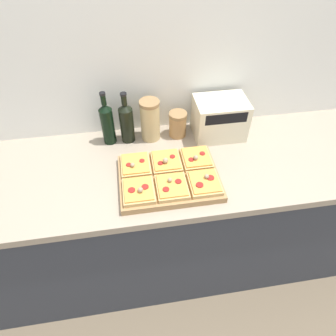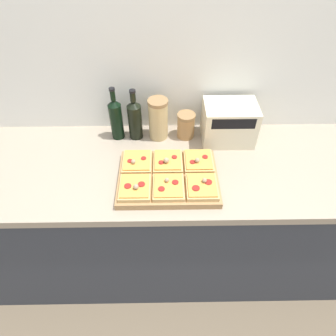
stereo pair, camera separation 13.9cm
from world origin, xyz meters
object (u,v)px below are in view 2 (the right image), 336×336
wine_bottle (135,119)px  toaster_oven (229,123)px  cutting_board (168,178)px  grain_jar_tall (158,119)px  olive_oil_bottle (116,118)px  grain_jar_short (186,125)px

wine_bottle → toaster_oven: bearing=-3.2°
cutting_board → grain_jar_tall: grain_jar_tall is taller
cutting_board → olive_oil_bottle: olive_oil_bottle is taller
wine_bottle → grain_jar_short: 0.27m
olive_oil_bottle → toaster_oven: size_ratio=1.01×
cutting_board → wine_bottle: size_ratio=1.62×
wine_bottle → grain_jar_tall: (0.12, 0.00, -0.00)m
grain_jar_tall → toaster_oven: (0.37, -0.03, -0.01)m
cutting_board → wine_bottle: 0.39m
cutting_board → toaster_oven: (0.32, 0.31, 0.09)m
grain_jar_short → grain_jar_tall: bearing=180.0°
wine_bottle → grain_jar_tall: size_ratio=1.25×
grain_jar_tall → grain_jar_short: size_ratio=1.61×
olive_oil_bottle → grain_jar_tall: 0.22m
olive_oil_bottle → wine_bottle: 0.10m
cutting_board → toaster_oven: size_ratio=1.57×
grain_jar_tall → grain_jar_short: (0.15, -0.00, -0.04)m
olive_oil_bottle → toaster_oven: olive_oil_bottle is taller
grain_jar_tall → grain_jar_short: grain_jar_tall is taller
cutting_board → grain_jar_short: bearing=73.2°
grain_jar_tall → cutting_board: bearing=-82.1°
wine_bottle → grain_jar_tall: bearing=0.0°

